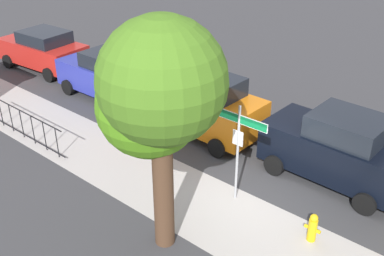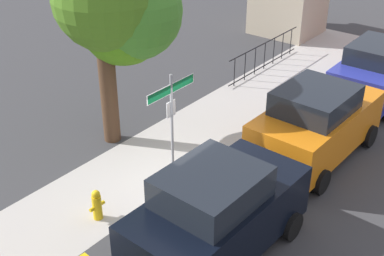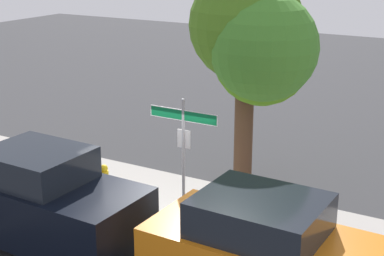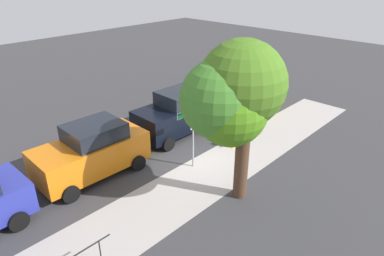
{
  "view_description": "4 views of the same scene",
  "coord_description": "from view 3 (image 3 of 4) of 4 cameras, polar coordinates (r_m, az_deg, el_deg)",
  "views": [
    {
      "loc": [
        -5.43,
        9.2,
        7.85
      ],
      "look_at": [
        1.68,
        0.81,
        1.96
      ],
      "focal_mm": 43.24,
      "sensor_mm": 36.0,
      "label": 1
    },
    {
      "loc": [
        -7.95,
        -6.92,
        7.64
      ],
      "look_at": [
        0.52,
        -0.17,
        1.56
      ],
      "focal_mm": 47.9,
      "sensor_mm": 36.0,
      "label": 2
    },
    {
      "loc": [
        6.72,
        -10.19,
        6.09
      ],
      "look_at": [
        0.62,
        0.47,
        2.19
      ],
      "focal_mm": 54.89,
      "sensor_mm": 36.0,
      "label": 3
    },
    {
      "loc": [
        9.27,
        8.74,
        7.57
      ],
      "look_at": [
        0.21,
        0.12,
        1.57
      ],
      "focal_mm": 32.23,
      "sensor_mm": 36.0,
      "label": 4
    }
  ],
  "objects": [
    {
      "name": "ground_plane",
      "position": [
        13.64,
        -3.27,
        -8.94
      ],
      "size": [
        60.0,
        60.0,
        0.0
      ],
      "primitive_type": "plane",
      "color": "#38383A"
    },
    {
      "name": "sidewalk_strip",
      "position": [
        13.84,
        6.77,
        -8.64
      ],
      "size": [
        24.0,
        2.6,
        0.0
      ],
      "primitive_type": "cube",
      "color": "#ADA7A1",
      "rests_on": "ground_plane"
    },
    {
      "name": "street_sign",
      "position": [
        12.98,
        -0.84,
        -0.78
      ],
      "size": [
        1.69,
        0.07,
        2.85
      ],
      "color": "#9EA0A5",
      "rests_on": "ground_plane"
    },
    {
      "name": "shade_tree",
      "position": [
        14.24,
        6.25,
        8.38
      ],
      "size": [
        3.31,
        3.04,
        5.59
      ],
      "color": "#4D3322",
      "rests_on": "ground_plane"
    },
    {
      "name": "car_black",
      "position": [
        12.34,
        -13.97,
        -7.0
      ],
      "size": [
        4.2,
        2.2,
        2.16
      ],
      "rotation": [
        0.0,
        0.0,
        -0.03
      ],
      "color": "black",
      "rests_on": "ground_plane"
    },
    {
      "name": "fire_hydrant",
      "position": [
        15.01,
        -8.5,
        -4.95
      ],
      "size": [
        0.42,
        0.22,
        0.78
      ],
      "color": "yellow",
      "rests_on": "ground_plane"
    }
  ]
}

